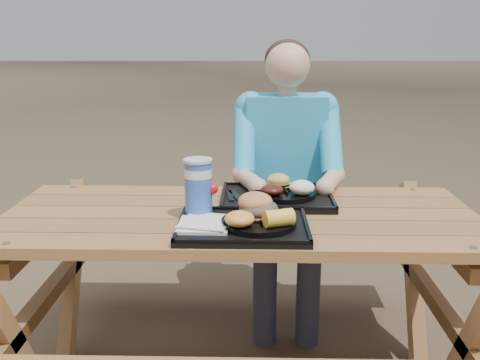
{
  "coord_description": "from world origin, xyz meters",
  "views": [
    {
      "loc": [
        0.05,
        -1.93,
        1.4
      ],
      "look_at": [
        0.0,
        0.0,
        0.88
      ],
      "focal_mm": 40.0,
      "sensor_mm": 36.0,
      "label": 1
    }
  ],
  "objects": [
    {
      "name": "tray_near",
      "position": [
        0.01,
        -0.19,
        0.76
      ],
      "size": [
        0.45,
        0.35,
        0.02
      ],
      "primitive_type": "cube",
      "color": "black",
      "rests_on": "picnic_table"
    },
    {
      "name": "potato_salad",
      "position": [
        0.24,
        0.12,
        0.82
      ],
      "size": [
        0.1,
        0.1,
        0.06
      ],
      "primitive_type": "ellipsoid",
      "color": "white",
      "rests_on": "plate_far"
    },
    {
      "name": "baked_beans",
      "position": [
        0.13,
        0.11,
        0.81
      ],
      "size": [
        0.09,
        0.09,
        0.04
      ],
      "primitive_type": "ellipsoid",
      "color": "#42140D",
      "rests_on": "plate_far"
    },
    {
      "name": "plate_far",
      "position": [
        0.18,
        0.17,
        0.78
      ],
      "size": [
        0.26,
        0.26,
        0.02
      ],
      "primitive_type": "cylinder",
      "color": "black",
      "rests_on": "tray_far"
    },
    {
      "name": "corn_cob",
      "position": [
        0.13,
        -0.25,
        0.82
      ],
      "size": [
        0.13,
        0.13,
        0.06
      ],
      "primitive_type": null,
      "rotation": [
        0.0,
        0.0,
        0.35
      ],
      "color": "yellow",
      "rests_on": "plate_near"
    },
    {
      "name": "mac_cheese",
      "position": [
        0.0,
        -0.25,
        0.82
      ],
      "size": [
        0.1,
        0.1,
        0.05
      ],
      "primitive_type": "ellipsoid",
      "color": "gold",
      "rests_on": "plate_near"
    },
    {
      "name": "napkin_stack",
      "position": [
        -0.12,
        -0.21,
        0.78
      ],
      "size": [
        0.18,
        0.18,
        0.02
      ],
      "primitive_type": "cube",
      "rotation": [
        0.0,
        0.0,
        -0.02
      ],
      "color": "silver",
      "rests_on": "tray_near"
    },
    {
      "name": "diner",
      "position": [
        0.21,
        0.62,
        0.64
      ],
      "size": [
        0.48,
        0.84,
        1.28
      ],
      "primitive_type": null,
      "color": "#1AA1B7",
      "rests_on": "ground"
    },
    {
      "name": "picnic_table",
      "position": [
        0.0,
        0.0,
        0.38
      ],
      "size": [
        1.8,
        1.49,
        0.75
      ],
      "primitive_type": null,
      "color": "#999999",
      "rests_on": "ground"
    },
    {
      "name": "plate_near",
      "position": [
        0.07,
        -0.19,
        0.78
      ],
      "size": [
        0.26,
        0.26,
        0.02
      ],
      "primitive_type": "cylinder",
      "color": "black",
      "rests_on": "tray_near"
    },
    {
      "name": "cutlery_far",
      "position": [
        -0.02,
        0.16,
        0.77
      ],
      "size": [
        0.07,
        0.15,
        0.01
      ],
      "primitive_type": "cube",
      "rotation": [
        0.0,
        0.0,
        0.31
      ],
      "color": "black",
      "rests_on": "tray_far"
    },
    {
      "name": "condiment_mustard",
      "position": [
        0.08,
        -0.05,
        0.79
      ],
      "size": [
        0.05,
        0.05,
        0.03
      ],
      "primitive_type": "cylinder",
      "color": "yellow",
      "rests_on": "tray_near"
    },
    {
      "name": "tray_far",
      "position": [
        0.15,
        0.16,
        0.76
      ],
      "size": [
        0.45,
        0.35,
        0.02
      ],
      "primitive_type": "cube",
      "color": "black",
      "rests_on": "picnic_table"
    },
    {
      "name": "soda_cup",
      "position": [
        -0.15,
        -0.08,
        0.87
      ],
      "size": [
        0.1,
        0.1,
        0.2
      ],
      "primitive_type": "cylinder",
      "color": "#1645AA",
      "rests_on": "tray_near"
    },
    {
      "name": "burger",
      "position": [
        0.16,
        0.23,
        0.83
      ],
      "size": [
        0.1,
        0.1,
        0.09
      ],
      "primitive_type": null,
      "color": "gold",
      "rests_on": "plate_far"
    },
    {
      "name": "condiment_bbq",
      "position": [
        0.02,
        -0.07,
        0.78
      ],
      "size": [
        0.05,
        0.05,
        0.03
      ],
      "primitive_type": "cylinder",
      "color": "black",
      "rests_on": "tray_near"
    },
    {
      "name": "sandwich",
      "position": [
        0.07,
        -0.16,
        0.86
      ],
      "size": [
        0.13,
        0.13,
        0.13
      ],
      "primitive_type": null,
      "color": "#BE7643",
      "rests_on": "plate_near"
    }
  ]
}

